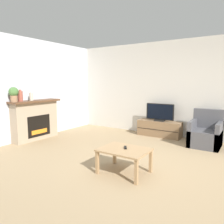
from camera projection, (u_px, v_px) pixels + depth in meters
ground_plane at (149, 169)px, 3.89m from camera, size 24.00×24.00×0.00m
wall_back at (190, 89)px, 5.93m from camera, size 12.00×0.06×2.70m
wall_left at (21, 90)px, 5.66m from camera, size 0.06×12.00×2.70m
fireplace at (35, 119)px, 5.88m from camera, size 0.42×1.40×1.07m
mantel_vase_left at (20, 96)px, 5.43m from camera, size 0.12×0.12×0.30m
mantel_vase_centre_left at (31, 96)px, 5.69m from camera, size 0.10×0.10×0.23m
potted_plant at (14, 94)px, 5.27m from camera, size 0.23×0.23×0.36m
tv_stand at (159, 129)px, 6.26m from camera, size 1.23×0.41×0.44m
tv at (160, 113)px, 6.19m from camera, size 0.81×0.18×0.50m
armchair at (206, 134)px, 5.29m from camera, size 0.70×0.76×0.88m
coffee_table at (124, 152)px, 3.70m from camera, size 0.82×0.63×0.42m
remote at (125, 148)px, 3.74m from camera, size 0.11×0.15×0.02m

